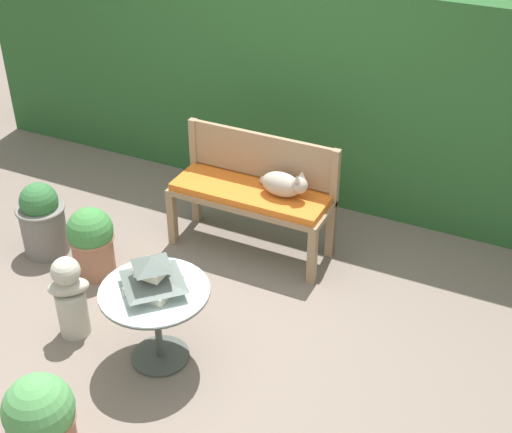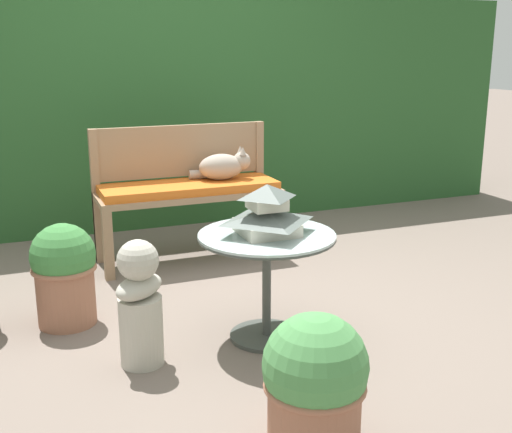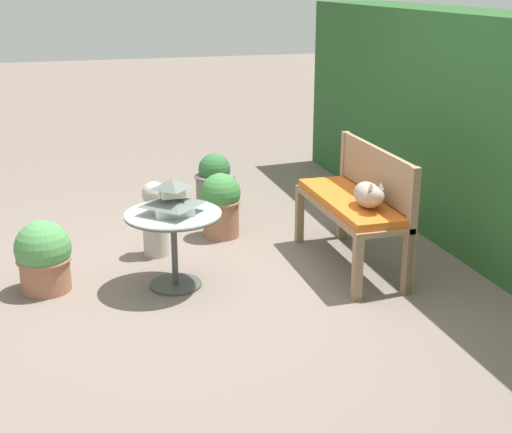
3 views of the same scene
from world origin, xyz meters
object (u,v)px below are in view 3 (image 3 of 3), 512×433
pagoda_birdhouse (172,198)px  potted_plant_path_edge (221,204)px  patio_table (174,229)px  potted_plant_bench_left (215,186)px  cat (369,195)px  garden_bust (155,219)px  garden_bench (350,208)px  potted_plant_table_near (44,257)px

pagoda_birdhouse → potted_plant_path_edge: pagoda_birdhouse is taller
patio_table → potted_plant_bench_left: (-1.43, 0.62, -0.14)m
pagoda_birdhouse → potted_plant_bench_left: 1.60m
cat → potted_plant_bench_left: cat is taller
cat → potted_plant_path_edge: cat is taller
potted_plant_path_edge → cat: bearing=34.7°
pagoda_birdhouse → garden_bust: bearing=-176.5°
garden_bench → potted_plant_bench_left: potted_plant_bench_left is taller
pagoda_birdhouse → potted_plant_bench_left: size_ratio=0.60×
potted_plant_bench_left → potted_plant_path_edge: 0.51m
garden_bench → pagoda_birdhouse: 1.35m
pagoda_birdhouse → potted_plant_table_near: size_ratio=0.70×
cat → potted_plant_bench_left: bearing=-151.6°
potted_plant_table_near → potted_plant_path_edge: potted_plant_path_edge is taller
garden_bust → potted_plant_path_edge: 0.65m
cat → garden_bust: cat is taller
cat → pagoda_birdhouse: pagoda_birdhouse is taller
pagoda_birdhouse → potted_plant_table_near: bearing=-101.5°
cat → garden_bust: 1.69m
garden_bench → patio_table: bearing=-89.5°
garden_bust → potted_plant_path_edge: (-0.28, 0.59, -0.01)m
cat → garden_bust: size_ratio=0.69×
cat → potted_plant_path_edge: (-1.16, -0.81, -0.35)m
patio_table → potted_plant_table_near: bearing=-101.5°
garden_bench → pagoda_birdhouse: bearing=-89.5°
potted_plant_table_near → potted_plant_bench_left: 1.96m
pagoda_birdhouse → garden_bust: 0.74m
pagoda_birdhouse → potted_plant_table_near: pagoda_birdhouse is taller
pagoda_birdhouse → patio_table: bearing=-97.1°
patio_table → pagoda_birdhouse: size_ratio=1.90×
patio_table → potted_plant_table_near: patio_table is taller
cat → potted_plant_table_near: size_ratio=0.81×
garden_bench → pagoda_birdhouse: size_ratio=3.45×
potted_plant_path_edge → potted_plant_bench_left: bearing=172.7°
garden_bust → potted_plant_bench_left: size_ratio=1.01×
patio_table → garden_bust: garden_bust is taller
potted_plant_table_near → potted_plant_bench_left: (-1.25, 1.51, 0.04)m
garden_bust → potted_plant_table_near: (0.46, -0.85, -0.05)m
garden_bust → potted_plant_table_near: size_ratio=1.18×
patio_table → pagoda_birdhouse: bearing=82.9°
garden_bench → potted_plant_path_edge: bearing=-139.3°
patio_table → cat: bearing=79.7°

